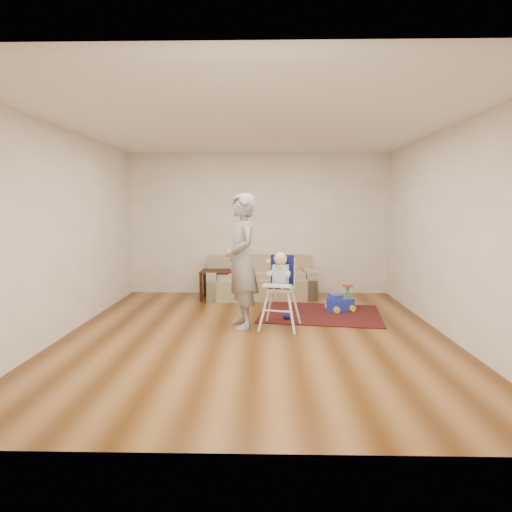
{
  "coord_description": "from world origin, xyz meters",
  "views": [
    {
      "loc": [
        0.13,
        -5.5,
        1.69
      ],
      "look_at": [
        0.0,
        0.4,
        1.0
      ],
      "focal_mm": 30.0,
      "sensor_mm": 36.0,
      "label": 1
    }
  ],
  "objects_px": {
    "high_chair": "(280,292)",
    "adult": "(242,261)",
    "toy_ball": "(287,314)",
    "ride_on_toy": "(341,298)",
    "sofa": "(260,277)",
    "side_table": "(215,285)"
  },
  "relations": [
    {
      "from": "side_table",
      "to": "ride_on_toy",
      "type": "bearing_deg",
      "value": -23.22
    },
    {
      "from": "sofa",
      "to": "high_chair",
      "type": "distance_m",
      "value": 2.01
    },
    {
      "from": "sofa",
      "to": "adult",
      "type": "bearing_deg",
      "value": -102.7
    },
    {
      "from": "toy_ball",
      "to": "adult",
      "type": "xyz_separation_m",
      "value": [
        -0.65,
        -0.39,
        0.85
      ]
    },
    {
      "from": "high_chair",
      "to": "adult",
      "type": "height_order",
      "value": "adult"
    },
    {
      "from": "sofa",
      "to": "ride_on_toy",
      "type": "bearing_deg",
      "value": -43.76
    },
    {
      "from": "side_table",
      "to": "adult",
      "type": "bearing_deg",
      "value": -72.4
    },
    {
      "from": "side_table",
      "to": "adult",
      "type": "relative_size",
      "value": 0.28
    },
    {
      "from": "high_chair",
      "to": "ride_on_toy",
      "type": "bearing_deg",
      "value": 57.12
    },
    {
      "from": "sofa",
      "to": "side_table",
      "type": "relative_size",
      "value": 3.92
    },
    {
      "from": "adult",
      "to": "toy_ball",
      "type": "bearing_deg",
      "value": 102.81
    },
    {
      "from": "high_chair",
      "to": "adult",
      "type": "distance_m",
      "value": 0.68
    },
    {
      "from": "toy_ball",
      "to": "adult",
      "type": "bearing_deg",
      "value": -149.0
    },
    {
      "from": "side_table",
      "to": "toy_ball",
      "type": "relative_size",
      "value": 3.86
    },
    {
      "from": "adult",
      "to": "side_table",
      "type": "bearing_deg",
      "value": 179.4
    },
    {
      "from": "sofa",
      "to": "high_chair",
      "type": "height_order",
      "value": "high_chair"
    },
    {
      "from": "sofa",
      "to": "adult",
      "type": "xyz_separation_m",
      "value": [
        -0.24,
        -1.95,
        0.55
      ]
    },
    {
      "from": "high_chair",
      "to": "adult",
      "type": "relative_size",
      "value": 0.58
    },
    {
      "from": "toy_ball",
      "to": "high_chair",
      "type": "distance_m",
      "value": 0.62
    },
    {
      "from": "sofa",
      "to": "toy_ball",
      "type": "bearing_deg",
      "value": -80.85
    },
    {
      "from": "high_chair",
      "to": "adult",
      "type": "bearing_deg",
      "value": -170.51
    },
    {
      "from": "ride_on_toy",
      "to": "adult",
      "type": "relative_size",
      "value": 0.22
    }
  ]
}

